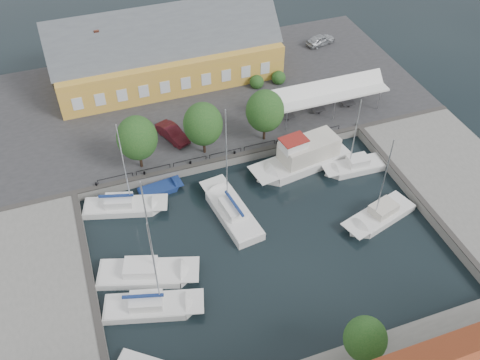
# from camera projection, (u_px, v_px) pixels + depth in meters

# --- Properties ---
(ground) EXTENTS (140.00, 140.00, 0.00)m
(ground) POSITION_uv_depth(u_px,v_px,m) (261.00, 231.00, 51.62)
(ground) COLOR black
(ground) RESTS_ON ground
(north_quay) EXTENTS (56.00, 26.00, 1.00)m
(north_quay) POSITION_uv_depth(u_px,v_px,m) (195.00, 99.00, 67.08)
(north_quay) COLOR #2D2D30
(north_quay) RESTS_ON ground
(west_quay) EXTENTS (12.00, 24.00, 1.00)m
(west_quay) POSITION_uv_depth(u_px,v_px,m) (24.00, 311.00, 44.54)
(west_quay) COLOR slate
(west_quay) RESTS_ON ground
(east_quay) EXTENTS (12.00, 24.00, 1.00)m
(east_quay) POSITION_uv_depth(u_px,v_px,m) (466.00, 188.00, 55.27)
(east_quay) COLOR slate
(east_quay) RESTS_ON ground
(quay_edge_fittings) EXTENTS (56.00, 24.72, 0.40)m
(quay_edge_fittings) POSITION_uv_depth(u_px,v_px,m) (244.00, 191.00, 54.16)
(quay_edge_fittings) COLOR #383533
(quay_edge_fittings) RESTS_ON north_quay
(warehouse) EXTENTS (28.56, 14.00, 9.55)m
(warehouse) POSITION_uv_depth(u_px,v_px,m) (162.00, 54.00, 67.44)
(warehouse) COLOR gold
(warehouse) RESTS_ON north_quay
(tent_canopy) EXTENTS (14.00, 4.00, 2.83)m
(tent_canopy) POSITION_uv_depth(u_px,v_px,m) (328.00, 92.00, 62.47)
(tent_canopy) COLOR white
(tent_canopy) RESTS_ON north_quay
(quay_trees) EXTENTS (18.20, 4.20, 6.30)m
(quay_trees) POSITION_uv_depth(u_px,v_px,m) (203.00, 124.00, 56.04)
(quay_trees) COLOR black
(quay_trees) RESTS_ON north_quay
(car_silver) EXTENTS (4.65, 2.78, 1.48)m
(car_silver) POSITION_uv_depth(u_px,v_px,m) (321.00, 40.00, 75.55)
(car_silver) COLOR #B7BBC0
(car_silver) RESTS_ON north_quay
(car_red) EXTENTS (3.22, 4.91, 1.53)m
(car_red) POSITION_uv_depth(u_px,v_px,m) (172.00, 133.00, 59.95)
(car_red) COLOR #52121B
(car_red) RESTS_ON north_quay
(center_sailboat) EXTENTS (3.98, 9.63, 12.81)m
(center_sailboat) POSITION_uv_depth(u_px,v_px,m) (232.00, 212.00, 52.94)
(center_sailboat) COLOR white
(center_sailboat) RESTS_ON ground
(trawler) EXTENTS (11.79, 5.05, 5.00)m
(trawler) POSITION_uv_depth(u_px,v_px,m) (304.00, 158.00, 57.96)
(trawler) COLOR white
(trawler) RESTS_ON ground
(east_boat_a) EXTENTS (6.92, 2.57, 9.86)m
(east_boat_a) POSITION_uv_depth(u_px,v_px,m) (354.00, 168.00, 57.96)
(east_boat_a) COLOR white
(east_boat_a) RESTS_ON ground
(east_boat_b) EXTENTS (8.32, 4.77, 10.98)m
(east_boat_b) POSITION_uv_depth(u_px,v_px,m) (380.00, 216.00, 52.70)
(east_boat_b) COLOR white
(east_boat_b) RESTS_ON ground
(west_boat_a) EXTENTS (8.66, 4.56, 11.20)m
(west_boat_a) POSITION_uv_depth(u_px,v_px,m) (124.00, 207.00, 53.58)
(west_boat_a) COLOR white
(west_boat_a) RESTS_ON ground
(west_boat_c) EXTENTS (9.40, 5.47, 12.13)m
(west_boat_c) POSITION_uv_depth(u_px,v_px,m) (146.00, 274.00, 47.59)
(west_boat_c) COLOR white
(west_boat_c) RESTS_ON ground
(west_boat_d) EXTENTS (8.75, 4.69, 11.35)m
(west_boat_d) POSITION_uv_depth(u_px,v_px,m) (151.00, 307.00, 45.06)
(west_boat_d) COLOR white
(west_boat_d) RESTS_ON ground
(launch_nw) EXTENTS (4.77, 2.35, 0.88)m
(launch_nw) POSITION_uv_depth(u_px,v_px,m) (160.00, 190.00, 55.67)
(launch_nw) COLOR navy
(launch_nw) RESTS_ON ground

